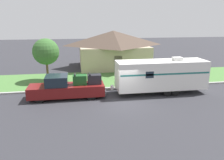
% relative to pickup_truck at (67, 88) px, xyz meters
% --- Properties ---
extents(ground_plane, '(120.00, 120.00, 0.00)m').
position_rel_pickup_truck_xyz_m(ground_plane, '(4.58, -1.89, -0.90)').
color(ground_plane, '#2D2D33').
extents(curb_strip, '(80.00, 0.30, 0.14)m').
position_rel_pickup_truck_xyz_m(curb_strip, '(4.58, 1.86, -0.83)').
color(curb_strip, '#999993').
rests_on(curb_strip, ground_plane).
extents(lawn_strip, '(80.00, 7.00, 0.03)m').
position_rel_pickup_truck_xyz_m(lawn_strip, '(4.58, 5.51, -0.89)').
color(lawn_strip, '#477538').
rests_on(lawn_strip, ground_plane).
extents(house_across_street, '(9.89, 7.81, 4.99)m').
position_rel_pickup_truck_xyz_m(house_across_street, '(5.98, 11.93, 1.68)').
color(house_across_street, tan).
rests_on(house_across_street, ground_plane).
extents(pickup_truck, '(6.41, 1.93, 2.07)m').
position_rel_pickup_truck_xyz_m(pickup_truck, '(0.00, 0.00, 0.00)').
color(pickup_truck, black).
rests_on(pickup_truck, ground_plane).
extents(travel_trailer, '(8.99, 2.28, 3.24)m').
position_rel_pickup_truck_xyz_m(travel_trailer, '(8.32, -0.00, 0.80)').
color(travel_trailer, black).
rests_on(travel_trailer, ground_plane).
extents(mailbox, '(0.48, 0.20, 1.23)m').
position_rel_pickup_truck_xyz_m(mailbox, '(9.32, 2.44, 0.04)').
color(mailbox, brown).
rests_on(mailbox, ground_plane).
extents(tree_in_yard, '(2.78, 2.78, 4.57)m').
position_rel_pickup_truck_xyz_m(tree_in_yard, '(-2.28, 5.81, 2.27)').
color(tree_in_yard, brown).
rests_on(tree_in_yard, ground_plane).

